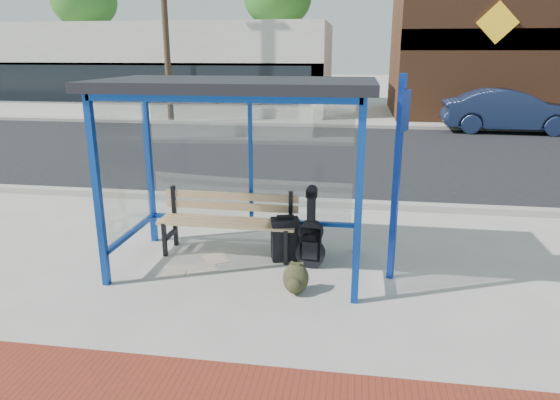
% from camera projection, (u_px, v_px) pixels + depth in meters
% --- Properties ---
extents(ground, '(120.00, 120.00, 0.00)m').
position_uv_depth(ground, '(240.00, 267.00, 6.60)').
color(ground, '#B2ADA0').
rests_on(ground, ground).
extents(brick_paver_strip, '(60.00, 1.00, 0.01)m').
position_uv_depth(brick_paver_strip, '(169.00, 394.00, 4.14)').
color(brick_paver_strip, maroon).
rests_on(brick_paver_strip, ground).
extents(curb_near, '(60.00, 0.25, 0.12)m').
position_uv_depth(curb_near, '(276.00, 201.00, 9.33)').
color(curb_near, gray).
rests_on(curb_near, ground).
extents(street_asphalt, '(60.00, 10.00, 0.00)m').
position_uv_depth(street_asphalt, '(305.00, 152.00, 14.18)').
color(street_asphalt, black).
rests_on(street_asphalt, ground).
extents(curb_far, '(60.00, 0.25, 0.12)m').
position_uv_depth(curb_far, '(319.00, 125.00, 18.99)').
color(curb_far, gray).
rests_on(curb_far, ground).
extents(far_sidewalk, '(60.00, 4.00, 0.01)m').
position_uv_depth(far_sidewalk, '(322.00, 120.00, 20.81)').
color(far_sidewalk, '#B2ADA0').
rests_on(far_sidewalk, ground).
extents(bus_shelter, '(3.30, 1.80, 2.42)m').
position_uv_depth(bus_shelter, '(238.00, 108.00, 6.08)').
color(bus_shelter, navy).
rests_on(bus_shelter, ground).
extents(storefront_white, '(18.00, 6.04, 4.00)m').
position_uv_depth(storefront_white, '(144.00, 68.00, 24.39)').
color(storefront_white, silver).
rests_on(storefront_white, ground).
extents(storefront_brown, '(10.00, 7.08, 6.40)m').
position_uv_depth(storefront_brown, '(511.00, 41.00, 22.04)').
color(storefront_brown, '#59331E').
rests_on(storefront_brown, ground).
extents(tree_left, '(3.60, 3.60, 7.03)m').
position_uv_depth(tree_left, '(84.00, 2.00, 27.95)').
color(tree_left, '#4C3826').
rests_on(tree_left, ground).
extents(utility_pole_west, '(1.60, 0.24, 8.00)m').
position_uv_depth(utility_pole_west, '(165.00, 15.00, 19.01)').
color(utility_pole_west, '#4C3826').
rests_on(utility_pole_west, ground).
extents(bench, '(1.92, 0.50, 0.90)m').
position_uv_depth(bench, '(229.00, 218.00, 6.94)').
color(bench, black).
rests_on(bench, ground).
extents(guitar_bag, '(0.39, 0.14, 1.05)m').
position_uv_depth(guitar_bag, '(311.00, 240.00, 6.49)').
color(guitar_bag, black).
rests_on(guitar_bag, ground).
extents(suitcase, '(0.42, 0.33, 0.64)m').
position_uv_depth(suitcase, '(285.00, 239.00, 6.75)').
color(suitcase, black).
rests_on(suitcase, ground).
extents(backpack, '(0.32, 0.29, 0.37)m').
position_uv_depth(backpack, '(295.00, 279.00, 5.84)').
color(backpack, '#2C2C18').
rests_on(backpack, ground).
extents(sign_post, '(0.16, 0.30, 2.50)m').
position_uv_depth(sign_post, '(398.00, 169.00, 5.88)').
color(sign_post, navy).
rests_on(sign_post, ground).
extents(newspaper_a, '(0.49, 0.46, 0.01)m').
position_uv_depth(newspaper_a, '(201.00, 268.00, 6.56)').
color(newspaper_a, white).
rests_on(newspaper_a, ground).
extents(newspaper_b, '(0.37, 0.43, 0.01)m').
position_uv_depth(newspaper_b, '(175.00, 271.00, 6.47)').
color(newspaper_b, white).
rests_on(newspaper_b, ground).
extents(newspaper_c, '(0.46, 0.48, 0.01)m').
position_uv_depth(newspaper_c, '(216.00, 258.00, 6.86)').
color(newspaper_c, white).
rests_on(newspaper_c, ground).
extents(parked_car, '(4.61, 1.76, 1.50)m').
position_uv_depth(parked_car, '(510.00, 111.00, 17.48)').
color(parked_car, '#172343').
rests_on(parked_car, ground).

